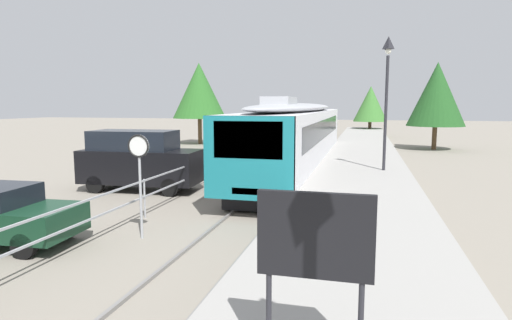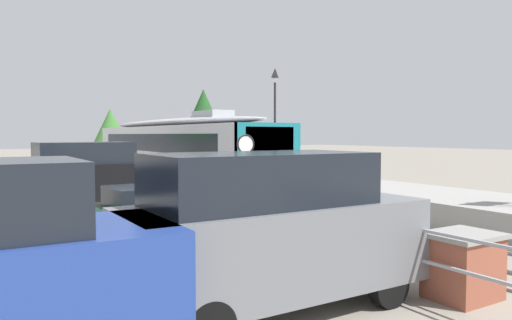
% 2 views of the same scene
% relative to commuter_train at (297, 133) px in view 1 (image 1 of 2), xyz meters
% --- Properties ---
extents(ground_plane, '(160.00, 160.00, 0.00)m').
position_rel_commuter_train_xyz_m(ground_plane, '(-3.00, 0.23, -2.15)').
color(ground_plane, gray).
extents(track_rails, '(3.20, 60.00, 0.14)m').
position_rel_commuter_train_xyz_m(track_rails, '(0.00, 0.23, -2.11)').
color(track_rails, gray).
rests_on(track_rails, ground).
extents(commuter_train, '(2.82, 19.19, 3.74)m').
position_rel_commuter_train_xyz_m(commuter_train, '(0.00, 0.00, 0.00)').
color(commuter_train, silver).
rests_on(commuter_train, track_rails).
extents(station_platform, '(3.90, 60.00, 0.90)m').
position_rel_commuter_train_xyz_m(station_platform, '(3.25, 0.23, -1.70)').
color(station_platform, '#999691').
rests_on(station_platform, ground).
extents(platform_lamp_mid_platform, '(0.34, 0.34, 5.35)m').
position_rel_commuter_train_xyz_m(platform_lamp_mid_platform, '(4.16, -3.60, 2.48)').
color(platform_lamp_mid_platform, '#232328').
rests_on(platform_lamp_mid_platform, station_platform).
extents(platform_notice_board, '(1.20, 0.08, 1.80)m').
position_rel_commuter_train_xyz_m(platform_notice_board, '(2.92, -17.45, 0.04)').
color(platform_notice_board, '#232328').
rests_on(platform_notice_board, station_platform).
extents(speed_limit_sign, '(0.61, 0.10, 2.81)m').
position_rel_commuter_train_xyz_m(speed_limit_sign, '(-2.35, -11.69, -0.02)').
color(speed_limit_sign, '#9EA0A5').
rests_on(speed_limit_sign, ground).
extents(carpark_fence, '(0.06, 36.06, 1.25)m').
position_rel_commuter_train_xyz_m(carpark_fence, '(-3.30, -9.77, -1.24)').
color(carpark_fence, '#9EA0A5').
rests_on(carpark_fence, ground).
extents(parked_van_black, '(4.99, 2.19, 2.51)m').
position_rel_commuter_train_xyz_m(parked_van_black, '(-5.68, -5.85, -0.85)').
color(parked_van_black, black).
rests_on(parked_van_black, ground).
extents(tree_behind_carpark, '(3.69, 3.69, 5.59)m').
position_rel_commuter_train_xyz_m(tree_behind_carpark, '(3.84, 27.58, 1.49)').
color(tree_behind_carpark, brown).
rests_on(tree_behind_carpark, ground).
extents(tree_behind_station_far, '(4.42, 4.42, 6.86)m').
position_rel_commuter_train_xyz_m(tree_behind_station_far, '(8.71, 14.66, 2.22)').
color(tree_behind_station_far, brown).
rests_on(tree_behind_station_far, ground).
extents(tree_distant_left, '(4.78, 4.78, 7.27)m').
position_rel_commuter_train_xyz_m(tree_distant_left, '(-11.22, 14.71, 2.65)').
color(tree_distant_left, brown).
rests_on(tree_distant_left, ground).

